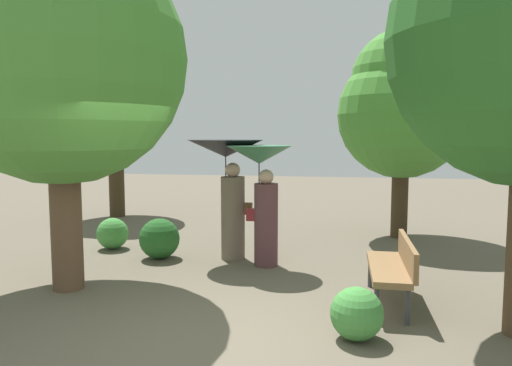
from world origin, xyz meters
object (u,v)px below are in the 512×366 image
at_px(park_bench, 394,265).
at_px(tree_near_left, 59,38).
at_px(person_right, 262,181).
at_px(tree_mid_right, 402,104).
at_px(person_left, 228,171).
at_px(tree_mid_left, 114,93).

distance_m(park_bench, tree_near_left, 5.28).
distance_m(person_right, tree_mid_right, 3.90).
relative_size(park_bench, tree_near_left, 0.28).
height_order(park_bench, tree_near_left, tree_near_left).
height_order(person_left, tree_mid_left, tree_mid_left).
bearing_deg(person_right, tree_mid_left, 47.67).
xyz_separation_m(person_left, tree_mid_right, (3.11, 2.36, 1.25)).
relative_size(person_left, tree_near_left, 0.38).
distance_m(tree_near_left, tree_mid_right, 6.61).
distance_m(person_left, person_right, 0.73).
relative_size(person_right, tree_mid_left, 0.41).
bearing_deg(tree_mid_right, park_bench, -97.09).
bearing_deg(tree_mid_left, person_right, -42.07).
height_order(person_left, park_bench, person_left).
bearing_deg(tree_mid_left, tree_near_left, -70.25).
height_order(person_right, tree_mid_left, tree_mid_left).
height_order(tree_near_left, tree_mid_right, tree_near_left).
height_order(person_left, tree_mid_right, tree_mid_right).
xyz_separation_m(person_right, park_bench, (1.95, -1.52, -0.88)).
relative_size(person_left, tree_mid_left, 0.42).
xyz_separation_m(person_right, tree_mid_right, (2.47, 2.69, 1.38)).
bearing_deg(tree_mid_left, tree_mid_right, -11.29).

